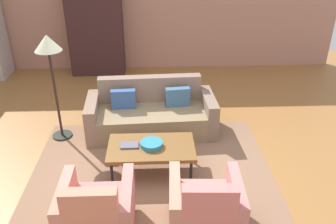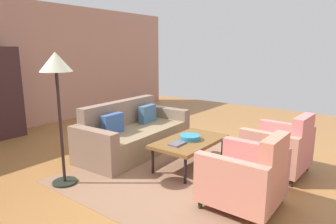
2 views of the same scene
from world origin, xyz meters
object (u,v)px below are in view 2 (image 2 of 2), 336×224
at_px(fruit_bowl, 190,137).
at_px(book_stack, 177,144).
at_px(couch, 132,135).
at_px(armchair_left, 248,179).
at_px(coffee_table, 190,142).
at_px(armchair_right, 281,150).
at_px(floor_lamp, 57,75).

xyz_separation_m(fruit_bowl, book_stack, (-0.30, 0.02, -0.02)).
xyz_separation_m(couch, armchair_left, (-0.60, -2.35, 0.06)).
distance_m(coffee_table, armchair_right, 1.31).
height_order(couch, floor_lamp, floor_lamp).
bearing_deg(couch, armchair_left, 72.99).
bearing_deg(couch, coffee_table, 87.41).
bearing_deg(armchair_left, armchair_right, -0.10).
bearing_deg(armchair_left, coffee_table, 62.67).
bearing_deg(armchair_left, couch, 75.68).
bearing_deg(floor_lamp, armchair_left, -67.78).
bearing_deg(armchair_right, fruit_bowl, 119.70).
distance_m(armchair_left, floor_lamp, 2.59).
bearing_deg(book_stack, armchair_right, -52.93).
height_order(coffee_table, floor_lamp, floor_lamp).
height_order(couch, armchair_left, armchair_left).
bearing_deg(armchair_left, fruit_bowl, 62.48).
distance_m(coffee_table, floor_lamp, 2.08).
relative_size(couch, floor_lamp, 1.25).
height_order(armchair_right, book_stack, armchair_right).
height_order(fruit_bowl, floor_lamp, floor_lamp).
distance_m(armchair_right, book_stack, 1.49).
bearing_deg(fruit_bowl, armchair_right, -63.10).
height_order(couch, coffee_table, couch).
relative_size(fruit_bowl, book_stack, 1.23).
bearing_deg(floor_lamp, armchair_right, -46.19).
distance_m(coffee_table, armchair_left, 1.31).
bearing_deg(book_stack, fruit_bowl, -3.59).
bearing_deg(coffee_table, book_stack, 176.35).
bearing_deg(coffee_table, armchair_left, -117.22).
bearing_deg(fruit_bowl, book_stack, 176.41).
bearing_deg(armchair_right, couch, 107.13).
distance_m(couch, floor_lamp, 1.89).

